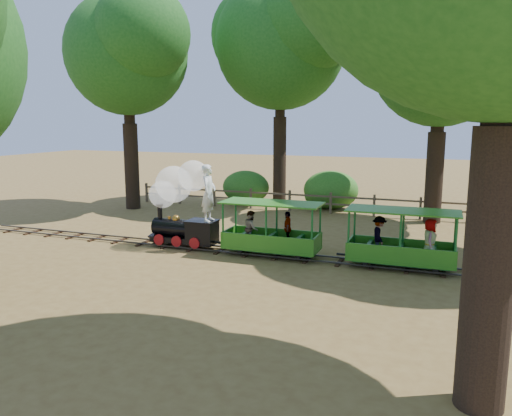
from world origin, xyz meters
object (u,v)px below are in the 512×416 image
(carriage_rear, at_px, (401,243))
(fence, at_px, (310,200))
(locomotive, at_px, (181,197))
(carriage_front, at_px, (270,234))

(carriage_rear, xyz_separation_m, fence, (-4.78, 8.00, -0.19))
(locomotive, xyz_separation_m, fence, (2.49, 7.94, -1.16))
(carriage_front, bearing_deg, locomotive, 178.95)
(locomotive, height_order, fence, locomotive)
(locomotive, bearing_deg, carriage_front, -1.05)
(carriage_rear, bearing_deg, carriage_front, 179.91)
(carriage_front, bearing_deg, fence, 95.14)
(carriage_front, relative_size, fence, 0.18)
(locomotive, distance_m, carriage_front, 3.37)
(locomotive, relative_size, carriage_rear, 0.96)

